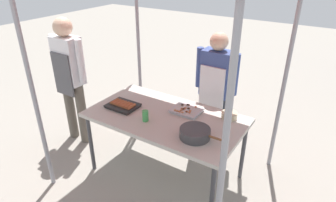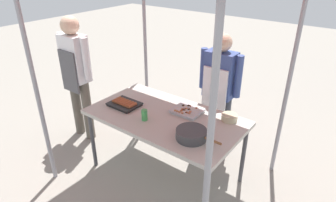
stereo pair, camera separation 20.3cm
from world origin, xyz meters
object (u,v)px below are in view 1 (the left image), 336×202
cooking_wok (195,133)px  vendor_woman (215,85)px  stall_table (165,120)px  condiment_bowl (229,115)px  tray_grilled_sausages (123,105)px  drink_cup_near_edge (145,116)px  customer_nearby (70,72)px  tray_meat_skewers (186,110)px

cooking_wok → vendor_woman: bearing=103.7°
stall_table → condiment_bowl: size_ratio=10.00×
tray_grilled_sausages → drink_cup_near_edge: size_ratio=2.87×
tray_grilled_sausages → cooking_wok: bearing=-5.7°
stall_table → vendor_woman: size_ratio=1.07×
condiment_bowl → drink_cup_near_edge: (-0.68, -0.51, 0.02)m
cooking_wok → vendor_woman: 0.95m
tray_grilled_sausages → drink_cup_near_edge: drink_cup_near_edge is taller
stall_table → vendor_woman: vendor_woman is taller
tray_grilled_sausages → drink_cup_near_edge: 0.40m
drink_cup_near_edge → condiment_bowl: bearing=36.7°
condiment_bowl → tray_grilled_sausages: bearing=-159.0°
stall_table → customer_nearby: bearing=-178.2°
cooking_wok → vendor_woman: (-0.22, 0.92, 0.08)m
tray_grilled_sausages → cooking_wok: (0.94, -0.09, 0.03)m
stall_table → drink_cup_near_edge: bearing=-120.2°
condiment_bowl → vendor_woman: (-0.35, 0.42, 0.09)m
vendor_woman → customer_nearby: 1.76m
customer_nearby → drink_cup_near_edge: bearing=-6.8°
cooking_wok → condiment_bowl: size_ratio=2.76×
tray_grilled_sausages → vendor_woman: 1.10m
stall_table → vendor_woman: (0.22, 0.73, 0.18)m
stall_table → vendor_woman: bearing=73.4°
vendor_woman → customer_nearby: (-1.58, -0.78, 0.08)m
drink_cup_near_edge → vendor_woman: 0.99m
tray_grilled_sausages → tray_meat_skewers: tray_grilled_sausages is taller
stall_table → condiment_bowl: 0.66m
tray_grilled_sausages → condiment_bowl: size_ratio=2.05×
vendor_woman → customer_nearby: size_ratio=0.93×
tray_meat_skewers → customer_nearby: size_ratio=0.19×
stall_table → vendor_woman: 0.79m
stall_table → drink_cup_near_edge: (-0.11, -0.19, 0.11)m
drink_cup_near_edge → tray_meat_skewers: bearing=56.7°
condiment_bowl → cooking_wok: bearing=-104.1°
cooking_wok → tray_meat_skewers: bearing=128.8°
vendor_woman → drink_cup_near_edge: bearing=70.3°
condiment_bowl → customer_nearby: customer_nearby is taller
tray_grilled_sausages → cooking_wok: cooking_wok is taller
cooking_wok → customer_nearby: customer_nearby is taller
tray_grilled_sausages → customer_nearby: size_ratio=0.20×
vendor_woman → tray_meat_skewers: bearing=81.7°
stall_table → condiment_bowl: bearing=29.0°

